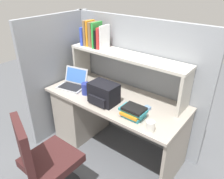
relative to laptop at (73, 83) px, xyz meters
The scene contains 13 objects.
ground_plane 0.97m from the laptop, 10.26° to the left, with size 8.00×8.00×0.00m, color #595B60.
desk 0.43m from the laptop, 30.63° to the left, with size 1.60×0.70×0.73m.
cubicle_partition_rear 0.74m from the laptop, 40.65° to the left, with size 1.84×0.05×1.55m, color gray.
cubicle_partition_left 0.29m from the laptop, 169.90° to the left, with size 0.05×1.06×1.55m, color gray.
overhead_hutch 0.70m from the laptop, 28.27° to the left, with size 1.44×0.28×0.45m.
reference_books_on_shelf 0.62m from the laptop, 71.92° to the left, with size 0.32×0.17×0.30m.
laptop is the anchor object (origin of this frame).
backpack 0.54m from the laptop, ahead, with size 0.30×0.23×0.22m.
computer_mouse 0.97m from the laptop, ahead, with size 0.06×0.10×0.03m, color #7299C6.
paper_cup 1.18m from the laptop, ahead, with size 0.08×0.08×0.10m, color white.
snack_canister 0.26m from the laptop, ahead, with size 0.10×0.10×0.13m, color navy.
desk_book_stack 0.93m from the laptop, ahead, with size 0.25×0.17×0.11m.
office_chair 1.04m from the laptop, 59.19° to the right, with size 0.53×0.55×0.93m.
Camera 1 is at (1.29, -1.69, 1.95)m, focal length 35.19 mm.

